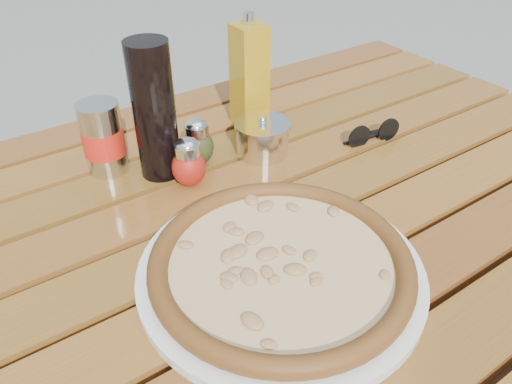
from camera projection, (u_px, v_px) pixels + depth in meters
table at (263, 253)px, 0.78m from camera, size 1.40×0.90×0.75m
plate at (281, 272)px, 0.63m from camera, size 0.36×0.36×0.01m
pizza at (281, 262)px, 0.62m from camera, size 0.40×0.40×0.03m
pepper_shaker at (188, 163)px, 0.78m from camera, size 0.06×0.06×0.08m
oregano_shaker at (197, 143)px, 0.83m from camera, size 0.07×0.07×0.08m
dark_bottle at (154, 112)px, 0.76m from camera, size 0.08×0.08×0.22m
soda_can at (103, 139)px, 0.80m from camera, size 0.09×0.09×0.12m
olive_oil_cruet at (249, 76)px, 0.91m from camera, size 0.06×0.06×0.21m
parmesan_tin at (263, 138)px, 0.86m from camera, size 0.13×0.13×0.07m
sunglasses at (373, 134)px, 0.90m from camera, size 0.11×0.04×0.04m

